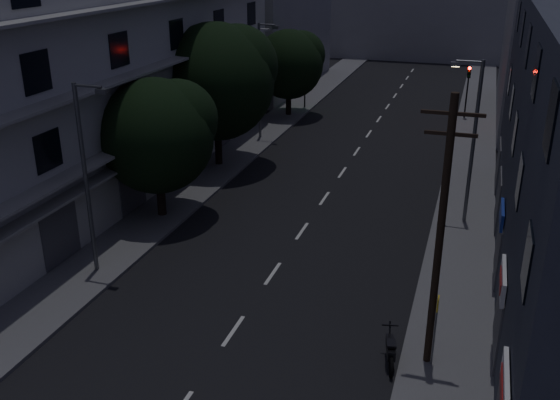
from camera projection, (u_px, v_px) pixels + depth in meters
The scene contains 19 objects.
ground at pixel (344, 170), 38.90m from camera, with size 160.00×160.00×0.00m, color black.
sidewalk_left at pixel (232, 157), 41.01m from camera, with size 3.00×90.00×0.15m, color #565659.
sidewalk_right at pixel (469, 182), 36.73m from camera, with size 3.00×90.00×0.15m, color #565659.
lane_markings at pixel (363, 142), 44.41m from camera, with size 0.15×60.50×0.01m.
building_left at pixel (103, 66), 33.51m from camera, with size 7.00×36.00×14.00m.
building_far_left at pixel (276, 2), 59.57m from camera, with size 6.00×20.00×16.00m, color slate.
building_far_right at pixel (548, 37), 48.01m from camera, with size 6.00×20.00×13.00m, color slate.
building_far_end at pixel (425, 16), 76.67m from camera, with size 24.00×8.00×10.00m, color slate.
tree_near at pixel (158, 131), 30.48m from camera, with size 5.69×5.69×7.02m.
tree_mid at pixel (217, 77), 37.59m from camera, with size 7.10×7.10×8.74m.
tree_far at pixel (290, 62), 49.66m from camera, with size 5.51×5.51×6.81m.
traffic_signal_far_right at pixel (468, 81), 49.10m from camera, with size 0.28×0.37×4.10m.
traffic_signal_far_left at pixel (305, 73), 52.39m from camera, with size 0.28×0.37×4.10m.
street_lamp_left_near at pixel (87, 171), 24.91m from camera, with size 1.51×0.25×8.00m.
street_lamp_right at pixel (472, 135), 29.70m from camera, with size 1.51×0.25×8.00m.
street_lamp_left_far at pixel (261, 75), 43.45m from camera, with size 1.51×0.25×8.00m.
utility_pole at pixel (440, 232), 18.99m from camera, with size 1.80×0.24×9.00m.
bus_stop_sign at pixel (436, 319), 19.91m from camera, with size 0.06×0.35×2.52m.
motorcycle at pixel (390, 351), 20.66m from camera, with size 0.68×1.91×1.24m.
Camera 1 is at (7.50, -11.19, 12.92)m, focal length 40.00 mm.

